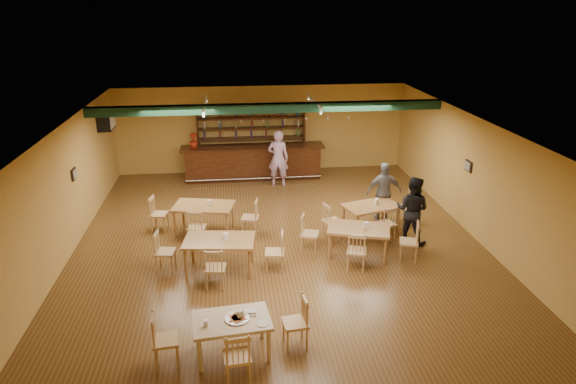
{
  "coord_description": "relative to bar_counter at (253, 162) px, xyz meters",
  "views": [
    {
      "loc": [
        -1.11,
        -11.33,
        5.67
      ],
      "look_at": [
        0.29,
        0.6,
        1.15
      ],
      "focal_mm": 31.6,
      "sensor_mm": 36.0,
      "label": 1
    }
  ],
  "objects": [
    {
      "name": "floor",
      "position": [
        0.37,
        -5.15,
        -0.56
      ],
      "size": [
        12.0,
        12.0,
        0.0
      ],
      "primitive_type": "plane",
      "color": "#553718",
      "rests_on": "ground"
    },
    {
      "name": "ceiling_beam",
      "position": [
        0.37,
        -2.35,
        2.31
      ],
      "size": [
        10.0,
        0.3,
        0.25
      ],
      "primitive_type": "cube",
      "color": "black",
      "rests_on": "ceiling"
    },
    {
      "name": "track_rail_left",
      "position": [
        -1.43,
        -1.75,
        2.38
      ],
      "size": [
        0.05,
        2.5,
        0.05
      ],
      "primitive_type": "cube",
      "color": "silver",
      "rests_on": "ceiling"
    },
    {
      "name": "track_rail_right",
      "position": [
        1.77,
        -1.75,
        2.38
      ],
      "size": [
        0.05,
        2.5,
        0.05
      ],
      "primitive_type": "cube",
      "color": "silver",
      "rests_on": "ceiling"
    },
    {
      "name": "ac_unit",
      "position": [
        -4.43,
        -0.95,
        1.79
      ],
      "size": [
        0.34,
        0.7,
        0.48
      ],
      "primitive_type": "cube",
      "color": "silver",
      "rests_on": "wall_left"
    },
    {
      "name": "picture_left",
      "position": [
        -4.6,
        -4.15,
        1.14
      ],
      "size": [
        0.04,
        0.34,
        0.28
      ],
      "primitive_type": "cube",
      "color": "black",
      "rests_on": "wall_left"
    },
    {
      "name": "picture_right",
      "position": [
        5.34,
        -4.65,
        1.14
      ],
      "size": [
        0.04,
        0.34,
        0.28
      ],
      "primitive_type": "cube",
      "color": "black",
      "rests_on": "wall_right"
    },
    {
      "name": "bar_counter",
      "position": [
        0.0,
        0.0,
        0.0
      ],
      "size": [
        4.8,
        0.85,
        1.13
      ],
      "primitive_type": "cube",
      "color": "black",
      "rests_on": "ground"
    },
    {
      "name": "back_bar_hutch",
      "position": [
        -0.0,
        0.63,
        0.57
      ],
      "size": [
        3.71,
        0.4,
        2.28
      ],
      "primitive_type": "cube",
      "color": "black",
      "rests_on": "ground"
    },
    {
      "name": "poinsettia",
      "position": [
        -1.95,
        0.0,
        0.82
      ],
      "size": [
        0.37,
        0.37,
        0.51
      ],
      "primitive_type": "imported",
      "rotation": [
        0.0,
        0.0,
        0.35
      ],
      "color": "#A2230E",
      "rests_on": "bar_counter"
    },
    {
      "name": "dining_table_a",
      "position": [
        -1.5,
        -4.22,
        -0.19
      ],
      "size": [
        1.67,
        1.21,
        0.76
      ],
      "primitive_type": "cube",
      "rotation": [
        0.0,
        0.0,
        -0.21
      ],
      "color": "olive",
      "rests_on": "ground"
    },
    {
      "name": "dining_table_b",
      "position": [
        2.85,
        -4.59,
        -0.21
      ],
      "size": [
        1.6,
        1.23,
        0.7
      ],
      "primitive_type": "cube",
      "rotation": [
        0.0,
        0.0,
        0.3
      ],
      "color": "olive",
      "rests_on": "ground"
    },
    {
      "name": "dining_table_c",
      "position": [
        -1.08,
        -6.31,
        -0.18
      ],
      "size": [
        1.64,
        1.11,
        0.77
      ],
      "primitive_type": "cube",
      "rotation": [
        0.0,
        0.0,
        -0.13
      ],
      "color": "olive",
      "rests_on": "ground"
    },
    {
      "name": "dining_table_d",
      "position": [
        2.17,
        -5.96,
        -0.21
      ],
      "size": [
        1.62,
        1.25,
        0.71
      ],
      "primitive_type": "cube",
      "rotation": [
        0.0,
        0.0,
        -0.3
      ],
      "color": "olive",
      "rests_on": "ground"
    },
    {
      "name": "near_table",
      "position": [
        -0.85,
        -9.25,
        -0.22
      ],
      "size": [
        1.37,
        0.96,
        0.69
      ],
      "primitive_type": "cube",
      "rotation": [
        0.0,
        0.0,
        0.11
      ],
      "color": "#CAAD88",
      "rests_on": "ground"
    },
    {
      "name": "pizza_tray",
      "position": [
        -0.75,
        -9.25,
        0.14
      ],
      "size": [
        0.45,
        0.45,
        0.01
      ],
      "primitive_type": "cylinder",
      "rotation": [
        0.0,
        0.0,
        -0.14
      ],
      "color": "silver",
      "rests_on": "near_table"
    },
    {
      "name": "parmesan_shaker",
      "position": [
        -1.26,
        -9.38,
        0.18
      ],
      "size": [
        0.08,
        0.08,
        0.11
      ],
      "primitive_type": "cylinder",
      "rotation": [
        0.0,
        0.0,
        0.11
      ],
      "color": "#EAE5C6",
      "rests_on": "near_table"
    },
    {
      "name": "napkin_stack",
      "position": [
        -0.52,
        -9.06,
        0.14
      ],
      "size": [
        0.21,
        0.16,
        0.03
      ],
      "primitive_type": "cube",
      "rotation": [
        0.0,
        0.0,
        -0.05
      ],
      "color": "white",
      "rests_on": "near_table"
    },
    {
      "name": "pizza_server",
      "position": [
        -0.61,
        -9.2,
        0.14
      ],
      "size": [
        0.32,
        0.09,
        0.0
      ],
      "primitive_type": "cube",
      "rotation": [
        0.0,
        0.0,
        0.01
      ],
      "color": "silver",
      "rests_on": "pizza_tray"
    },
    {
      "name": "side_plate",
      "position": [
        -0.34,
        -9.43,
        0.13
      ],
      "size": [
        0.24,
        0.24,
        0.01
      ],
      "primitive_type": "cylinder",
      "rotation": [
        0.0,
        0.0,
        0.11
      ],
      "color": "white",
      "rests_on": "near_table"
    },
    {
      "name": "patron_bar",
      "position": [
        0.78,
        -0.83,
        0.36
      ],
      "size": [
        0.75,
        0.58,
        1.85
      ],
      "primitive_type": "imported",
      "rotation": [
        0.0,
        0.0,
        2.93
      ],
      "color": "#9851B1",
      "rests_on": "ground"
    },
    {
      "name": "patron_right_a",
      "position": [
        3.65,
        -5.39,
        0.3
      ],
      "size": [
        1.06,
        1.02,
        1.72
      ],
      "primitive_type": "imported",
      "rotation": [
        0.0,
        0.0,
        2.5
      ],
      "color": "black",
      "rests_on": "ground"
    },
    {
      "name": "patron_right_b",
      "position": [
        3.37,
        -3.96,
        0.26
      ],
      "size": [
        0.96,
        0.4,
        1.64
      ],
      "primitive_type": "imported",
      "rotation": [
        0.0,
        0.0,
        3.14
      ],
      "color": "gray",
      "rests_on": "ground"
    }
  ]
}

